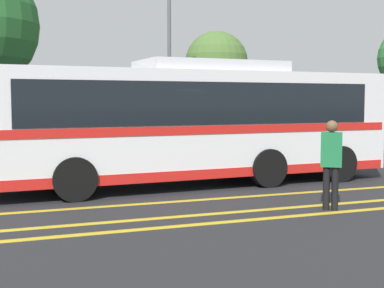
% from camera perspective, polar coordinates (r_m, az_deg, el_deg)
% --- Properties ---
extents(ground_plane, '(220.00, 220.00, 0.00)m').
position_cam_1_polar(ground_plane, '(13.86, -5.62, -4.67)').
color(ground_plane, '#262628').
extents(lane_strip_0, '(30.85, 0.20, 0.01)m').
position_cam_1_polar(lane_strip_0, '(12.37, 3.59, -5.77)').
color(lane_strip_0, gold).
rests_on(lane_strip_0, ground_plane).
extents(lane_strip_1, '(30.85, 0.20, 0.01)m').
position_cam_1_polar(lane_strip_1, '(11.07, 6.74, -7.05)').
color(lane_strip_1, gold).
rests_on(lane_strip_1, ground_plane).
extents(lane_strip_2, '(30.85, 0.20, 0.01)m').
position_cam_1_polar(lane_strip_2, '(10.43, 8.62, -7.80)').
color(lane_strip_2, gold).
rests_on(lane_strip_2, ground_plane).
extents(curb_strip, '(38.85, 0.36, 0.15)m').
position_cam_1_polar(curb_strip, '(19.34, -5.48, -1.78)').
color(curb_strip, '#99999E').
rests_on(curb_strip, ground_plane).
extents(transit_bus, '(11.27, 3.11, 3.28)m').
position_cam_1_polar(transit_bus, '(14.22, 0.04, 2.51)').
color(transit_bus, silver).
rests_on(transit_bus, ground_plane).
extents(parked_car_2, '(4.01, 1.88, 1.42)m').
position_cam_1_polar(parked_car_2, '(18.20, -8.81, -0.18)').
color(parked_car_2, silver).
rests_on(parked_car_2, ground_plane).
extents(parked_car_3, '(4.86, 1.92, 1.37)m').
position_cam_1_polar(parked_car_3, '(19.72, 7.88, 0.12)').
color(parked_car_3, '#335B33').
rests_on(parked_car_3, ground_plane).
extents(pedestrian_0, '(0.47, 0.42, 1.84)m').
position_cam_1_polar(pedestrian_0, '(11.26, 14.63, -1.53)').
color(pedestrian_0, black).
rests_on(pedestrian_0, ground_plane).
extents(street_lamp, '(0.56, 0.56, 7.20)m').
position_cam_1_polar(street_lamp, '(20.98, -2.45, 13.33)').
color(street_lamp, '#59595E').
rests_on(street_lamp, ground_plane).
extents(tree_3, '(2.91, 2.91, 5.42)m').
position_cam_1_polar(tree_3, '(25.00, 2.62, 8.59)').
color(tree_3, '#513823').
rests_on(tree_3, ground_plane).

